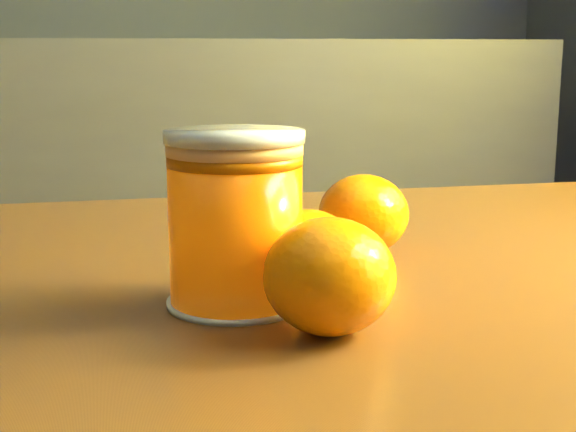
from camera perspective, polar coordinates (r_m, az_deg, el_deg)
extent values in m
cube|color=brown|center=(0.60, 3.71, -5.43)|extent=(1.01, 0.76, 0.04)
cylinder|color=#FF6505|center=(0.49, -3.74, -1.05)|extent=(0.08, 0.08, 0.09)
cylinder|color=#FEB468|center=(0.49, -3.82, 4.81)|extent=(0.08, 0.08, 0.01)
cylinder|color=silver|center=(0.49, -3.83, 5.57)|extent=(0.09, 0.09, 0.01)
ellipsoid|color=orange|center=(0.52, 1.44, -2.61)|extent=(0.08, 0.08, 0.06)
ellipsoid|color=orange|center=(0.63, 5.39, 0.13)|extent=(0.07, 0.07, 0.06)
ellipsoid|color=orange|center=(0.45, 2.97, -4.29)|extent=(0.10, 0.10, 0.07)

